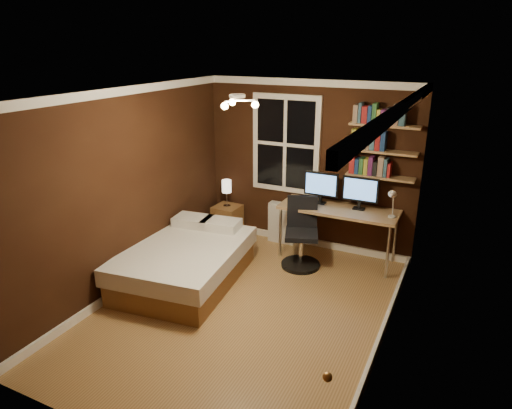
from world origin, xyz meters
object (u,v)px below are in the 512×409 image
at_px(desk_lamp, 392,203).
at_px(bedside_lamp, 227,193).
at_px(radiator, 282,223).
at_px(monitor_left, 321,188).
at_px(desk, 338,212).
at_px(nightstand, 227,221).
at_px(monitor_right, 360,193).
at_px(office_chair, 301,241).
at_px(bed, 186,262).

bearing_deg(desk_lamp, bedside_lamp, 175.55).
distance_m(radiator, monitor_left, 0.95).
relative_size(bedside_lamp, monitor_left, 0.87).
xyz_separation_m(radiator, monitor_left, (0.64, -0.13, 0.70)).
distance_m(desk, desk_lamp, 0.80).
distance_m(bedside_lamp, desk, 1.85).
bearing_deg(nightstand, monitor_right, 2.51).
bearing_deg(radiator, office_chair, -48.67).
distance_m(bedside_lamp, radiator, 1.00).
relative_size(desk, monitor_right, 3.32).
distance_m(desk, monitor_left, 0.43).
bearing_deg(bed, bedside_lamp, 92.46).
bearing_deg(desk, radiator, 167.07).
height_order(bed, office_chair, office_chair).
xyz_separation_m(bedside_lamp, desk_lamp, (2.58, -0.20, 0.29)).
distance_m(bedside_lamp, desk_lamp, 2.60).
relative_size(nightstand, desk_lamp, 1.13).
distance_m(monitor_left, desk_lamp, 1.05).
distance_m(desk, office_chair, 0.67).
bearing_deg(monitor_left, radiator, 168.26).
distance_m(bed, monitor_left, 2.17).
bearing_deg(bedside_lamp, monitor_left, 0.10).
height_order(nightstand, radiator, radiator).
xyz_separation_m(desk, desk_lamp, (0.73, -0.12, 0.28)).
height_order(nightstand, monitor_left, monitor_left).
bearing_deg(desk_lamp, bed, -149.58).
bearing_deg(monitor_left, office_chair, -100.89).
xyz_separation_m(desk, office_chair, (-0.39, -0.40, -0.35)).
bearing_deg(desk_lamp, nightstand, 175.55).
xyz_separation_m(bed, monitor_right, (1.86, 1.57, 0.75)).
height_order(bed, monitor_right, monitor_right).
bearing_deg(desk, desk_lamp, -9.35).
distance_m(nightstand, bedside_lamp, 0.47).
distance_m(bed, nightstand, 1.59).
relative_size(bed, nightstand, 4.02).
distance_m(desk_lamp, office_chair, 1.32).
bearing_deg(monitor_left, nightstand, -179.90).
xyz_separation_m(bedside_lamp, monitor_left, (1.55, 0.00, 0.30)).
xyz_separation_m(radiator, monitor_right, (1.20, -0.13, 0.70)).
height_order(bedside_lamp, desk, bedside_lamp).
bearing_deg(radiator, monitor_right, -6.31).
xyz_separation_m(bed, radiator, (0.65, 1.70, 0.05)).
xyz_separation_m(bedside_lamp, desk, (1.85, -0.08, 0.01)).
bearing_deg(office_chair, desk_lamp, -5.95).
xyz_separation_m(bed, desk_lamp, (2.33, 1.37, 0.74)).
bearing_deg(nightstand, desk, -0.04).
relative_size(monitor_left, monitor_right, 1.00).
height_order(radiator, desk, desk).
height_order(bed, monitor_left, monitor_left).
relative_size(bed, radiator, 3.14).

